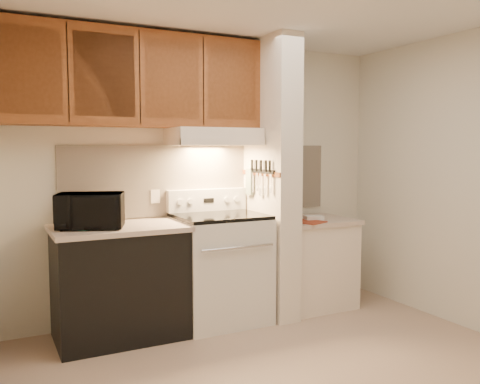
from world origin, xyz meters
TOP-DOWN VIEW (x-y plane):
  - floor at (0.00, 0.00)m, footprint 3.60×3.60m
  - wall_back at (0.00, 1.50)m, footprint 3.60×2.50m
  - wall_right at (1.80, 0.00)m, footprint 0.02×3.00m
  - backsplash at (0.00, 1.49)m, footprint 2.60×0.02m
  - range_body at (0.00, 1.16)m, footprint 0.76×0.65m
  - oven_window at (0.00, 0.84)m, footprint 0.50×0.01m
  - oven_handle at (0.00, 0.80)m, footprint 0.65×0.02m
  - cooktop at (0.00, 1.16)m, footprint 0.74×0.64m
  - range_backguard at (0.00, 1.44)m, footprint 0.76×0.08m
  - range_display at (0.00, 1.40)m, footprint 0.10×0.01m
  - range_knob_left_outer at (-0.28, 1.40)m, footprint 0.05×0.02m
  - range_knob_left_inner at (-0.18, 1.40)m, footprint 0.05×0.02m
  - range_knob_right_inner at (0.18, 1.40)m, footprint 0.05×0.02m
  - range_knob_right_outer at (0.28, 1.40)m, footprint 0.05×0.02m
  - dishwasher_front at (-0.88, 1.17)m, footprint 1.00×0.63m
  - left_countertop at (-0.88, 1.17)m, footprint 1.04×0.67m
  - spoon_rest at (-1.22, 1.36)m, footprint 0.22×0.08m
  - teal_jar at (-1.16, 1.06)m, footprint 0.10×0.10m
  - outlet at (-0.48, 1.48)m, footprint 0.08×0.01m
  - microwave at (-1.10, 1.15)m, footprint 0.57×0.47m
  - partition_pillar at (0.51, 1.15)m, footprint 0.22×0.70m
  - pillar_trim at (0.39, 1.15)m, footprint 0.01×0.70m
  - knife_strip at (0.39, 1.10)m, footprint 0.02×0.42m
  - knife_blade_a at (0.38, 0.93)m, footprint 0.01×0.03m
  - knife_handle_a at (0.38, 0.94)m, footprint 0.02×0.02m
  - knife_blade_b at (0.38, 1.03)m, footprint 0.01×0.04m
  - knife_handle_b at (0.38, 1.01)m, footprint 0.02×0.02m
  - knife_blade_c at (0.38, 1.11)m, footprint 0.01×0.04m
  - knife_handle_c at (0.38, 1.10)m, footprint 0.02×0.02m
  - knife_blade_d at (0.38, 1.17)m, footprint 0.01×0.04m
  - knife_handle_d at (0.38, 1.18)m, footprint 0.02×0.02m
  - knife_blade_e at (0.38, 1.26)m, footprint 0.01×0.04m
  - knife_handle_e at (0.38, 1.27)m, footprint 0.02×0.02m
  - oven_mitt at (0.38, 1.32)m, footprint 0.03×0.10m
  - right_cab_base at (0.97, 1.15)m, footprint 0.70×0.60m
  - right_countertop at (0.97, 1.15)m, footprint 0.74×0.64m
  - red_folder at (0.79, 1.00)m, footprint 0.34×0.39m
  - white_box at (0.92, 1.06)m, footprint 0.19×0.15m
  - range_hood at (0.00, 1.28)m, footprint 0.78×0.44m
  - hood_lip at (0.00, 1.07)m, footprint 0.78×0.04m
  - upper_cabinets at (-0.69, 1.32)m, footprint 2.18×0.33m
  - cab_door_a at (-1.51, 1.17)m, footprint 0.46×0.01m
  - cab_gap_a at (-1.23, 1.16)m, footprint 0.01×0.01m
  - cab_door_b at (-0.96, 1.17)m, footprint 0.46×0.01m
  - cab_gap_b at (-0.69, 1.16)m, footprint 0.01×0.01m
  - cab_door_c at (-0.42, 1.17)m, footprint 0.46×0.01m
  - cab_gap_c at (-0.14, 1.16)m, footprint 0.01×0.01m
  - cab_door_d at (0.13, 1.17)m, footprint 0.46×0.01m

SIDE VIEW (x-z plane):
  - floor at x=0.00m, z-range 0.00..0.00m
  - right_cab_base at x=0.97m, z-range 0.00..0.81m
  - dishwasher_front at x=-0.88m, z-range 0.00..0.87m
  - range_body at x=0.00m, z-range 0.00..0.92m
  - oven_window at x=0.00m, z-range 0.35..0.65m
  - oven_handle at x=0.00m, z-range 0.71..0.73m
  - right_countertop at x=0.97m, z-range 0.81..0.85m
  - red_folder at x=0.79m, z-range 0.85..0.86m
  - white_box at x=0.92m, z-range 0.85..0.89m
  - left_countertop at x=-0.88m, z-range 0.87..0.91m
  - spoon_rest at x=-1.22m, z-range 0.91..0.92m
  - cooktop at x=0.00m, z-range 0.92..0.95m
  - teal_jar at x=-1.16m, z-range 0.91..1.02m
  - microwave at x=-1.10m, z-range 0.91..1.18m
  - range_backguard at x=0.00m, z-range 0.95..1.15m
  - range_display at x=0.00m, z-range 1.03..1.07m
  - range_knob_left_outer at x=-0.28m, z-range 1.03..1.07m
  - range_knob_left_inner at x=-0.18m, z-range 1.03..1.07m
  - range_knob_right_inner at x=0.18m, z-range 1.03..1.07m
  - range_knob_right_outer at x=0.28m, z-range 1.03..1.07m
  - outlet at x=-0.48m, z-range 1.04..1.16m
  - knife_blade_c at x=0.38m, z-range 1.10..1.30m
  - knife_blade_b at x=0.38m, z-range 1.12..1.30m
  - knife_blade_e at x=0.38m, z-range 1.12..1.30m
  - oven_mitt at x=0.38m, z-range 1.09..1.33m
  - knife_blade_a at x=0.38m, z-range 1.14..1.30m
  - knife_blade_d at x=0.38m, z-range 1.14..1.30m
  - backsplash at x=0.00m, z-range 0.92..1.55m
  - wall_back at x=0.00m, z-range 1.24..1.26m
  - wall_right at x=1.80m, z-range 0.00..2.50m
  - partition_pillar at x=0.51m, z-range 0.00..2.50m
  - pillar_trim at x=0.39m, z-range 1.28..1.32m
  - knife_strip at x=0.39m, z-range 1.30..1.34m
  - knife_handle_a at x=0.38m, z-range 1.32..1.42m
  - knife_handle_b at x=0.38m, z-range 1.32..1.42m
  - knife_handle_c at x=0.38m, z-range 1.32..1.42m
  - knife_handle_d at x=0.38m, z-range 1.32..1.42m
  - knife_handle_e at x=0.38m, z-range 1.32..1.42m
  - hood_lip at x=0.00m, z-range 1.55..1.61m
  - range_hood at x=0.00m, z-range 1.55..1.70m
  - upper_cabinets at x=-0.69m, z-range 1.70..2.47m
  - cab_door_a at x=-1.51m, z-range 1.77..2.40m
  - cab_gap_a at x=-1.23m, z-range 1.72..2.45m
  - cab_door_b at x=-0.96m, z-range 1.77..2.40m
  - cab_gap_b at x=-0.69m, z-range 1.72..2.45m
  - cab_door_c at x=-0.42m, z-range 1.77..2.40m
  - cab_gap_c at x=-0.14m, z-range 1.72..2.45m
  - cab_door_d at x=0.13m, z-range 1.77..2.40m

